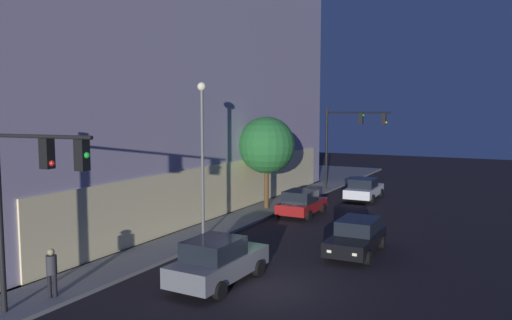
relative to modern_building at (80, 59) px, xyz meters
The scene contains 11 objects.
ground_plane 25.40m from the modern_building, 117.16° to the right, with size 120.00×120.00×0.00m, color black.
modern_building is the anchor object (origin of this frame).
traffic_light_near_corner 23.61m from the modern_building, 136.38° to the right, with size 0.57×3.82×6.23m.
traffic_light_far_corner 21.53m from the modern_building, 53.15° to the right, with size 0.36×5.28×6.76m.
street_lamp_sidewalk 16.70m from the modern_building, 111.67° to the right, with size 0.44×0.44×7.86m.
sidewalk_tree 15.53m from the modern_building, 78.90° to the right, with size 3.78×3.78×6.09m.
pedestrian_waiting 23.00m from the modern_building, 135.77° to the right, with size 0.36×0.36×1.72m.
car_grey 23.73m from the modern_building, 120.18° to the right, with size 4.61×2.24×1.79m.
car_black 24.70m from the modern_building, 101.30° to the right, with size 4.61×2.15×1.57m.
car_red 19.50m from the modern_building, 82.96° to the right, with size 4.13×2.17×1.63m.
car_white 23.14m from the modern_building, 63.12° to the right, with size 4.73×2.26×1.64m.
Camera 1 is at (-15.73, -7.94, 6.51)m, focal length 34.39 mm.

